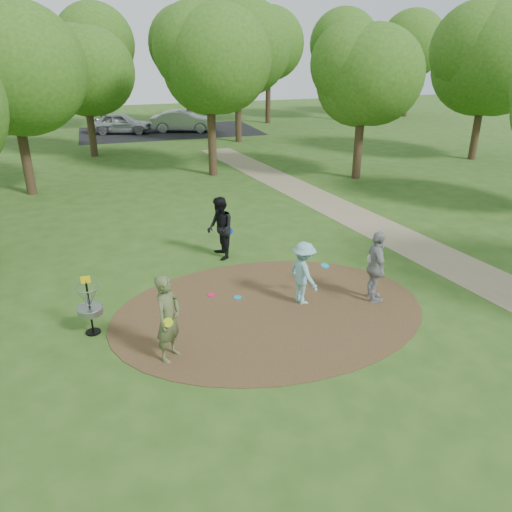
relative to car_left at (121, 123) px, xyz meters
name	(u,v)px	position (x,y,z in m)	size (l,w,h in m)	color
ground	(270,311)	(1.78, -30.20, -0.79)	(100.00, 100.00, 0.00)	#2D5119
dirt_clearing	(270,310)	(1.78, -30.20, -0.78)	(8.40, 8.40, 0.02)	#47301C
footpath	(432,254)	(8.28, -28.20, -0.78)	(2.00, 40.00, 0.01)	#8C7A5B
parking_lot	(170,131)	(3.78, -0.20, -0.78)	(14.00, 8.00, 0.01)	black
player_observer_with_disc	(168,318)	(-1.06, -31.54, 0.23)	(0.85, 0.89, 2.04)	#545D35
player_throwing_with_disc	(303,273)	(2.79, -30.01, 0.09)	(1.18, 1.24, 1.76)	#7EB6BC
player_walking_with_disc	(220,228)	(1.41, -26.32, 0.24)	(0.82, 1.02, 2.06)	black
player_waiting_with_disc	(376,267)	(4.69, -30.51, 0.22)	(0.76, 1.27, 2.02)	gray
disc_ground_cyan	(238,297)	(1.15, -29.25, -0.76)	(0.22, 0.22, 0.02)	#178FBD
disc_ground_red	(211,295)	(0.49, -28.87, -0.76)	(0.22, 0.22, 0.02)	#DD164E
car_left	(121,123)	(0.00, 0.00, 0.00)	(1.86, 4.63, 1.58)	#B0B2B9
car_right	(183,121)	(4.78, -0.68, 0.04)	(1.75, 5.02, 1.65)	#94979B
disc_golf_basket	(89,301)	(-2.72, -29.90, 0.09)	(0.63, 0.63, 1.54)	black
tree_ring	(255,79)	(4.45, -20.57, 4.42)	(37.38, 45.41, 9.24)	#332316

